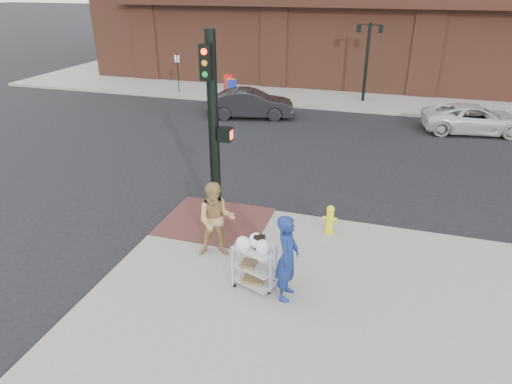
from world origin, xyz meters
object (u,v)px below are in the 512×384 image
(sedan_dark, at_px, (251,104))
(pedestrian_tan, at_px, (216,220))
(woman_blue, at_px, (287,258))
(fire_hydrant, at_px, (330,219))
(lamp_post, at_px, (367,54))
(minivan_white, at_px, (475,119))
(traffic_signal_pole, at_px, (214,129))
(utility_cart, at_px, (254,263))

(sedan_dark, bearing_deg, pedestrian_tan, 179.58)
(woman_blue, bearing_deg, fire_hydrant, -8.77)
(pedestrian_tan, height_order, sedan_dark, pedestrian_tan)
(lamp_post, relative_size, woman_blue, 2.13)
(lamp_post, distance_m, fire_hydrant, 14.94)
(minivan_white, xyz_separation_m, fire_hydrant, (-4.66, -10.93, -0.06))
(traffic_signal_pole, relative_size, minivan_white, 1.13)
(lamp_post, bearing_deg, pedestrian_tan, -96.71)
(lamp_post, relative_size, minivan_white, 0.91)
(utility_cart, bearing_deg, fire_hydrant, 66.51)
(lamp_post, bearing_deg, traffic_signal_pole, -99.24)
(pedestrian_tan, height_order, utility_cart, pedestrian_tan)
(sedan_dark, bearing_deg, minivan_white, -101.23)
(lamp_post, relative_size, traffic_signal_pole, 0.80)
(sedan_dark, bearing_deg, utility_cart, -176.44)
(traffic_signal_pole, xyz_separation_m, fire_hydrant, (2.94, 0.44, -2.28))
(lamp_post, distance_m, pedestrian_tan, 16.77)
(pedestrian_tan, height_order, fire_hydrant, pedestrian_tan)
(sedan_dark, xyz_separation_m, fire_hydrant, (5.46, -10.35, -0.13))
(lamp_post, distance_m, traffic_signal_pole, 15.43)
(lamp_post, height_order, minivan_white, lamp_post)
(traffic_signal_pole, height_order, utility_cart, traffic_signal_pole)
(lamp_post, distance_m, minivan_white, 6.72)
(woman_blue, height_order, fire_hydrant, woman_blue)
(utility_cart, bearing_deg, lamp_post, 87.62)
(woman_blue, relative_size, minivan_white, 0.43)
(woman_blue, bearing_deg, pedestrian_tan, 60.96)
(woman_blue, xyz_separation_m, utility_cart, (-0.74, 0.15, -0.38))
(woman_blue, height_order, minivan_white, woman_blue)
(utility_cart, bearing_deg, pedestrian_tan, 142.39)
(woman_blue, height_order, pedestrian_tan, woman_blue)
(woman_blue, xyz_separation_m, pedestrian_tan, (-1.97, 1.09, -0.02))
(woman_blue, relative_size, sedan_dark, 0.45)
(lamp_post, height_order, traffic_signal_pole, traffic_signal_pole)
(sedan_dark, relative_size, minivan_white, 0.94)
(minivan_white, relative_size, utility_cart, 3.56)
(sedan_dark, bearing_deg, woman_blue, -173.77)
(minivan_white, bearing_deg, fire_hydrant, 148.33)
(lamp_post, height_order, fire_hydrant, lamp_post)
(woman_blue, relative_size, fire_hydrant, 2.39)
(lamp_post, height_order, sedan_dark, lamp_post)
(traffic_signal_pole, distance_m, minivan_white, 13.85)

